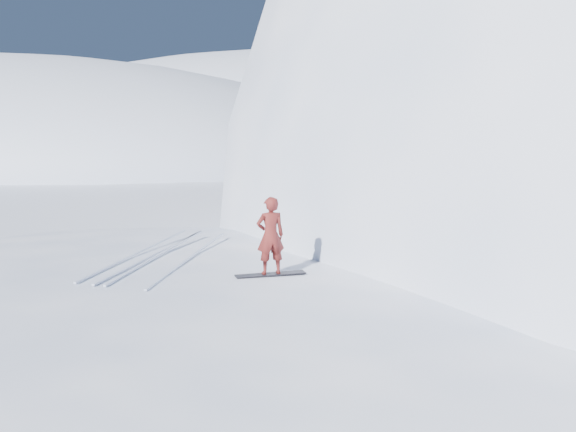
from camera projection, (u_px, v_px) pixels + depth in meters
name	position (u px, v px, depth m)	size (l,w,h in m)	color
near_ridge	(226.00, 393.00, 13.30)	(36.00, 28.00, 4.80)	white
far_ridge_c	(285.00, 145.00, 126.50)	(140.00, 90.00, 36.00)	white
wind_bumps	(138.00, 398.00, 13.05)	(16.00, 14.40, 1.00)	white
snowboard	(271.00, 274.00, 13.39)	(1.49, 0.28, 0.02)	black
snowboarder	(270.00, 236.00, 13.27)	(0.59, 0.39, 1.62)	maroon
board_tracks	(162.00, 253.00, 15.41)	(2.67, 5.94, 0.04)	silver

